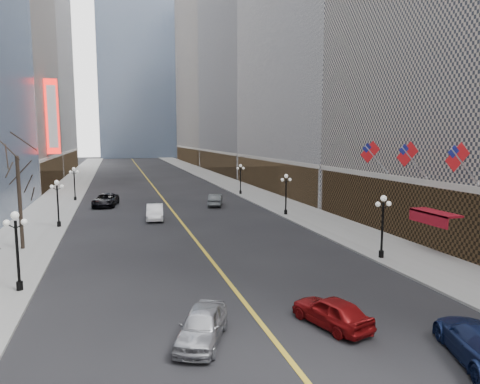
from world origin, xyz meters
TOP-DOWN VIEW (x-y plane):
  - sidewalk_east at (14.00, 70.00)m, footprint 6.00×230.00m
  - sidewalk_west at (-14.00, 70.00)m, footprint 6.00×230.00m
  - lane_line at (0.00, 80.00)m, footprint 0.25×200.00m
  - bldg_east_c at (29.88, 106.00)m, footprint 26.60×40.60m
  - bldg_east_d at (29.90, 149.00)m, footprint 26.60×46.60m
  - bldg_west_d at (-29.92, 121.00)m, footprint 26.60×38.60m
  - streetlamp_east_1 at (11.80, 30.00)m, footprint 1.26×0.44m
  - streetlamp_east_2 at (11.80, 48.00)m, footprint 1.26×0.44m
  - streetlamp_east_3 at (11.80, 66.00)m, footprint 1.26×0.44m
  - streetlamp_west_1 at (-11.80, 30.00)m, footprint 1.26×0.44m
  - streetlamp_west_2 at (-11.80, 48.00)m, footprint 1.26×0.44m
  - streetlamp_west_3 at (-11.80, 66.00)m, footprint 1.26×0.44m
  - flag_3 at (15.31, 27.00)m, footprint 2.87×0.12m
  - flag_4 at (15.31, 32.00)m, footprint 2.87×0.12m
  - flag_5 at (15.31, 37.00)m, footprint 2.87×0.12m
  - awning_c at (16.11, 30.00)m, footprint 1.40×4.00m
  - theatre_marquee at (-15.88, 80.00)m, footprint 2.00×0.55m
  - tree_west_far at (-13.50, 40.00)m, footprint 3.60×3.60m
  - car_nb_near at (-3.02, 21.36)m, footprint 3.36×4.66m
  - car_nb_mid at (-2.49, 49.74)m, footprint 2.14×5.03m
  - car_nb_far at (-7.70, 60.39)m, footprint 3.56×6.17m
  - car_sb_mid at (3.06, 21.18)m, footprint 2.84×4.48m
  - car_sb_far at (5.78, 56.89)m, footprint 2.90×4.87m

SIDE VIEW (x-z plane):
  - lane_line at x=0.00m, z-range 0.00..0.02m
  - sidewalk_east at x=14.00m, z-range 0.00..0.15m
  - sidewalk_west at x=-14.00m, z-range 0.00..0.15m
  - car_sb_mid at x=3.06m, z-range 0.00..1.42m
  - car_nb_near at x=-3.02m, z-range 0.00..1.47m
  - car_sb_far at x=5.78m, z-range 0.00..1.52m
  - car_nb_mid at x=-2.49m, z-range 0.00..1.61m
  - car_nb_far at x=-7.70m, z-range 0.00..1.62m
  - streetlamp_east_1 at x=11.80m, z-range 0.64..5.16m
  - streetlamp_east_2 at x=11.80m, z-range 0.64..5.16m
  - streetlamp_east_3 at x=11.80m, z-range 0.64..5.16m
  - streetlamp_west_1 at x=-11.80m, z-range 0.64..5.16m
  - streetlamp_west_2 at x=-11.80m, z-range 0.64..5.16m
  - streetlamp_west_3 at x=-11.80m, z-range 0.64..5.16m
  - awning_c at x=16.11m, z-range 2.62..3.54m
  - tree_west_far at x=-13.50m, z-range 2.28..10.20m
  - flag_3 at x=15.31m, z-range 5.85..8.72m
  - flag_4 at x=15.31m, z-range 5.85..8.72m
  - flag_5 at x=15.31m, z-range 5.85..8.72m
  - theatre_marquee at x=-15.88m, z-range 6.00..18.00m
  - bldg_east_c at x=29.88m, z-range -0.22..48.58m
  - bldg_east_d at x=29.90m, z-range -0.23..62.57m
  - bldg_west_d at x=-29.92m, z-range -0.23..72.57m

